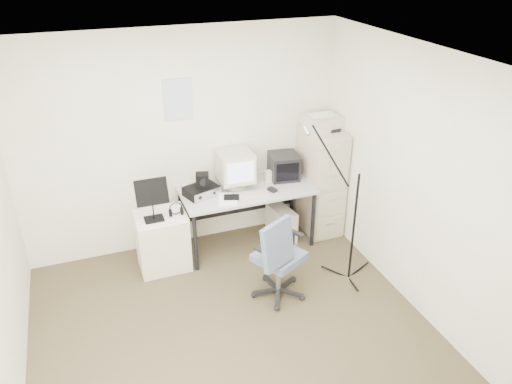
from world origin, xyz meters
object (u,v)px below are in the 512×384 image
object	(u,v)px
office_chair	(279,255)
desk	(247,217)
filing_cabinet	(321,181)
side_cart	(163,241)

from	to	relation	value
office_chair	desk	bearing A→B (deg)	60.33
filing_cabinet	side_cart	size ratio (longest dim) A/B	1.96
filing_cabinet	office_chair	bearing A→B (deg)	-133.34
filing_cabinet	desk	world-z (taller)	filing_cabinet
desk	side_cart	world-z (taller)	desk
desk	side_cart	distance (m)	1.03
filing_cabinet	side_cart	bearing A→B (deg)	-175.90
filing_cabinet	office_chair	world-z (taller)	filing_cabinet
desk	office_chair	xyz separation A→B (m)	(-0.02, -1.00, 0.12)
desk	office_chair	size ratio (longest dim) A/B	1.56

